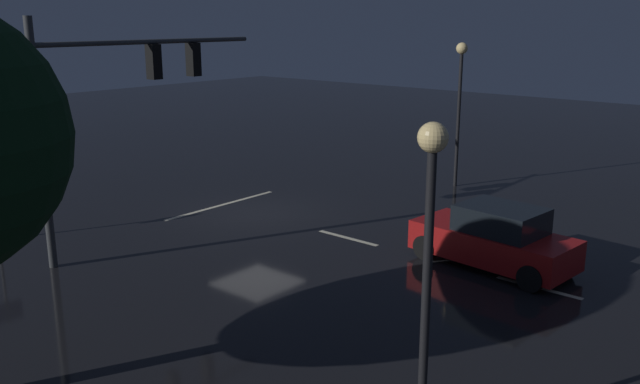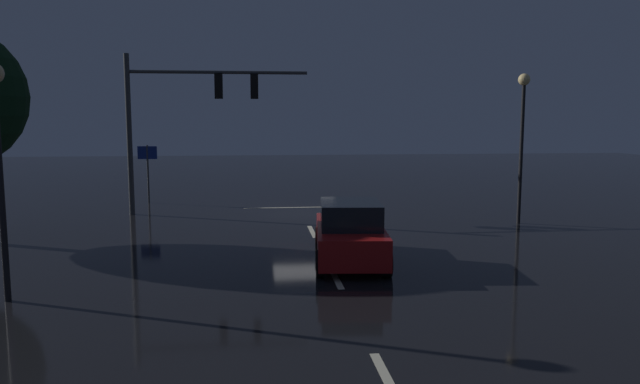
{
  "view_description": "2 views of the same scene",
  "coord_description": "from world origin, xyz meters",
  "px_view_note": "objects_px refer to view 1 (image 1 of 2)",
  "views": [
    {
      "loc": [
        15.35,
        15.93,
        6.48
      ],
      "look_at": [
        0.84,
        3.6,
        1.55
      ],
      "focal_mm": 37.75,
      "sensor_mm": 36.0,
      "label": 1
    },
    {
      "loc": [
        1.95,
        24.29,
        3.95
      ],
      "look_at": [
        -0.18,
        4.9,
        1.51
      ],
      "focal_mm": 33.15,
      "sensor_mm": 36.0,
      "label": 2
    }
  ],
  "objects_px": {
    "car_approaching": "(495,238)",
    "street_lamp_left_kerb": "(460,88)",
    "street_lamp_right_kerb": "(429,228)",
    "traffic_signal_assembly": "(117,91)"
  },
  "relations": [
    {
      "from": "traffic_signal_assembly",
      "to": "street_lamp_left_kerb",
      "type": "height_order",
      "value": "traffic_signal_assembly"
    },
    {
      "from": "traffic_signal_assembly",
      "to": "car_approaching",
      "type": "bearing_deg",
      "value": 120.51
    },
    {
      "from": "street_lamp_right_kerb",
      "to": "street_lamp_left_kerb",
      "type": "bearing_deg",
      "value": -152.42
    },
    {
      "from": "street_lamp_right_kerb",
      "to": "car_approaching",
      "type": "bearing_deg",
      "value": -161.19
    },
    {
      "from": "street_lamp_left_kerb",
      "to": "street_lamp_right_kerb",
      "type": "xyz_separation_m",
      "value": [
        15.27,
        7.98,
        -0.29
      ]
    },
    {
      "from": "car_approaching",
      "to": "street_lamp_left_kerb",
      "type": "bearing_deg",
      "value": -144.24
    },
    {
      "from": "street_lamp_left_kerb",
      "to": "car_approaching",
      "type": "bearing_deg",
      "value": 35.76
    },
    {
      "from": "traffic_signal_assembly",
      "to": "street_lamp_left_kerb",
      "type": "bearing_deg",
      "value": 163.44
    },
    {
      "from": "traffic_signal_assembly",
      "to": "street_lamp_right_kerb",
      "type": "xyz_separation_m",
      "value": [
        2.65,
        11.73,
        -0.95
      ]
    },
    {
      "from": "car_approaching",
      "to": "street_lamp_right_kerb",
      "type": "bearing_deg",
      "value": 18.81
    }
  ]
}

